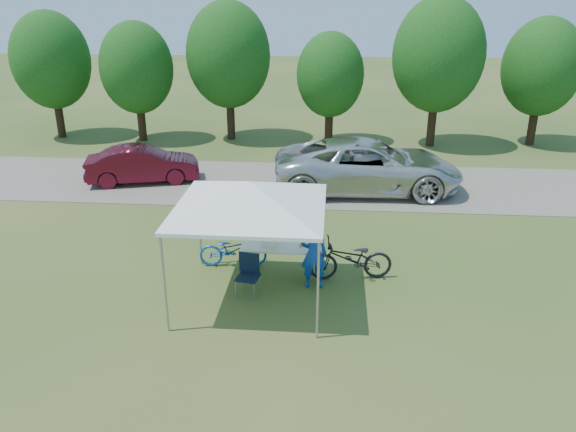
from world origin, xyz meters
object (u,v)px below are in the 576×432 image
at_px(sedan, 143,164).
at_px(minivan, 368,166).
at_px(folding_table, 281,247).
at_px(cooler, 270,239).
at_px(bike_blue, 233,250).
at_px(bike_dark, 351,259).
at_px(cyclist, 314,254).
at_px(folding_chair, 249,271).

bearing_deg(sedan, minivan, -107.56).
bearing_deg(folding_table, cooler, 180.00).
bearing_deg(bike_blue, sedan, 28.92).
relative_size(folding_table, cooler, 4.53).
bearing_deg(bike_dark, folding_table, -100.80).
bearing_deg(sedan, folding_table, -155.63).
xyz_separation_m(cyclist, bike_blue, (-2.03, 0.91, -0.39)).
distance_m(cyclist, sedan, 9.60).
bearing_deg(cyclist, folding_table, -38.23).
bearing_deg(cyclist, bike_dark, -157.67).
bearing_deg(folding_chair, folding_table, 64.73).
height_order(cyclist, bike_dark, cyclist).
xyz_separation_m(cooler, bike_dark, (1.94, -0.06, -0.42)).
relative_size(folding_table, folding_chair, 2.04).
height_order(bike_dark, sedan, sedan).
xyz_separation_m(cooler, minivan, (2.63, 6.39, -0.05)).
xyz_separation_m(folding_chair, sedan, (-4.91, 7.58, 0.11)).
bearing_deg(cooler, folding_table, 0.00).
height_order(cooler, bike_dark, cooler).
height_order(folding_chair, bike_dark, bike_dark).
distance_m(folding_chair, cooler, 1.06).
height_order(cyclist, sedan, cyclist).
distance_m(cyclist, minivan, 7.08).
xyz_separation_m(cyclist, bike_dark, (0.87, 0.45, -0.31)).
bearing_deg(bike_dark, sedan, -141.64).
bearing_deg(bike_dark, cooler, -100.49).
bearing_deg(folding_table, bike_dark, -2.12).
bearing_deg(minivan, folding_chair, 154.95).
distance_m(folding_table, folding_chair, 1.14).
distance_m(cooler, minivan, 6.91).
height_order(folding_table, folding_chair, folding_chair).
relative_size(cyclist, bike_blue, 1.00).
relative_size(cooler, minivan, 0.07).
relative_size(cyclist, sedan, 0.42).
distance_m(cooler, bike_dark, 1.98).
relative_size(folding_chair, cooler, 2.22).
relative_size(cooler, sedan, 0.11).
relative_size(folding_chair, cyclist, 0.56).
bearing_deg(cooler, minivan, 67.62).
xyz_separation_m(folding_table, cyclist, (0.79, -0.51, 0.09)).
relative_size(folding_table, sedan, 0.49).
xyz_separation_m(cooler, cyclist, (1.07, -0.51, -0.11)).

